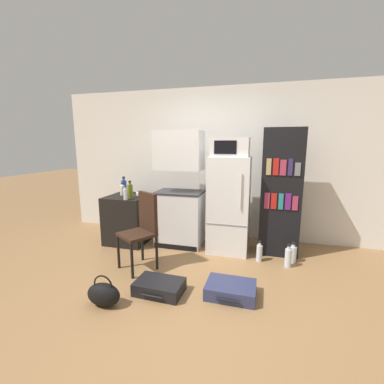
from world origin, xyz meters
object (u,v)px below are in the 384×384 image
at_px(bottle_blue_soda, 124,187).
at_px(handbag, 104,294).
at_px(microwave, 231,147).
at_px(suitcase_large_flat, 231,290).
at_px(kitchen_hutch, 180,194).
at_px(side_table, 129,218).
at_px(water_bottle_back, 259,253).
at_px(bottle_olive_oil, 130,191).
at_px(suitcase_small_flat, 159,287).
at_px(water_bottle_middle, 288,257).
at_px(bowl, 141,194).
at_px(water_bottle_front, 293,254).
at_px(bookshelf, 280,193).
at_px(bottle_clear_short, 125,194).
at_px(bottle_milk_white, 122,190).
at_px(chair, 143,225).
at_px(refrigerator, 229,205).

relative_size(bottle_blue_soda, handbag, 0.83).
bearing_deg(microwave, suitcase_large_flat, -80.98).
height_order(kitchen_hutch, bottle_blue_soda, kitchen_hutch).
bearing_deg(kitchen_hutch, side_table, -173.72).
bearing_deg(water_bottle_back, bottle_blue_soda, 171.61).
bearing_deg(handbag, bottle_olive_oil, 108.08).
height_order(microwave, bottle_olive_oil, microwave).
relative_size(suitcase_small_flat, water_bottle_middle, 1.66).
relative_size(side_table, bottle_olive_oil, 2.82).
height_order(kitchen_hutch, suitcase_small_flat, kitchen_hutch).
distance_m(bottle_olive_oil, bottle_blue_soda, 0.42).
bearing_deg(side_table, kitchen_hutch, 6.28).
bearing_deg(side_table, bottle_blue_soda, 138.61).
bearing_deg(bowl, water_bottle_front, -5.63).
distance_m(bookshelf, water_bottle_back, 0.93).
height_order(microwave, water_bottle_front, microwave).
xyz_separation_m(microwave, bottle_olive_oil, (-1.54, -0.24, -0.69)).
relative_size(bottle_clear_short, bottle_blue_soda, 0.72).
distance_m(side_table, bottle_olive_oil, 0.56).
relative_size(bottle_milk_white, suitcase_small_flat, 0.38).
bearing_deg(bottle_blue_soda, microwave, -1.90).
relative_size(chair, handbag, 2.81).
xyz_separation_m(side_table, microwave, (1.68, 0.07, 1.20)).
relative_size(bookshelf, bottle_clear_short, 8.61).
bearing_deg(suitcase_large_flat, suitcase_small_flat, -167.84).
bearing_deg(water_bottle_back, water_bottle_middle, -12.07).
bearing_deg(water_bottle_back, bookshelf, 55.78).
xyz_separation_m(bookshelf, water_bottle_middle, (0.12, -0.46, -0.80)).
distance_m(bottle_blue_soda, water_bottle_middle, 2.83).
bearing_deg(bookshelf, water_bottle_front, -55.99).
height_order(side_table, refrigerator, refrigerator).
relative_size(refrigerator, handbag, 4.05).
xyz_separation_m(bottle_milk_white, water_bottle_back, (2.27, -0.22, -0.75)).
xyz_separation_m(refrigerator, suitcase_small_flat, (-0.58, -1.40, -0.66)).
xyz_separation_m(bookshelf, bottle_milk_white, (-2.53, -0.15, -0.05)).
relative_size(kitchen_hutch, handbag, 5.12).
bearing_deg(water_bottle_back, kitchen_hutch, 166.47).
relative_size(refrigerator, bottle_olive_oil, 5.19).
relative_size(kitchen_hutch, bottle_blue_soda, 6.17).
bearing_deg(water_bottle_back, side_table, 174.36).
bearing_deg(refrigerator, bookshelf, 7.54).
relative_size(bookshelf, suitcase_large_flat, 3.46).
bearing_deg(suitcase_small_flat, refrigerator, 69.49).
bearing_deg(handbag, refrigerator, 59.49).
relative_size(refrigerator, bottle_blue_soda, 4.88).
xyz_separation_m(microwave, handbag, (-1.04, -1.77, -1.47)).
bearing_deg(side_table, bowl, 33.57).
xyz_separation_m(microwave, suitcase_small_flat, (-0.58, -1.40, -1.53)).
distance_m(side_table, refrigerator, 1.71).
height_order(side_table, handbag, side_table).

